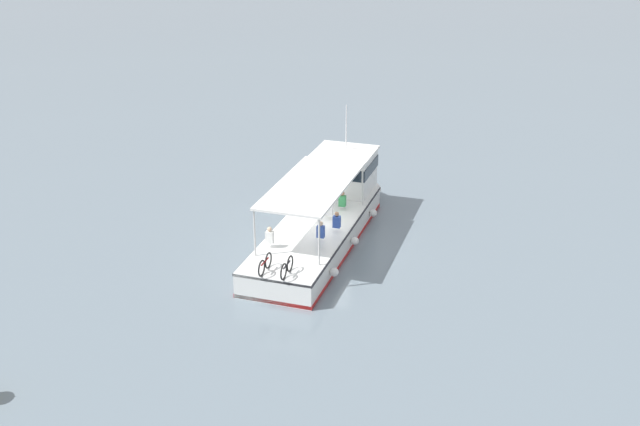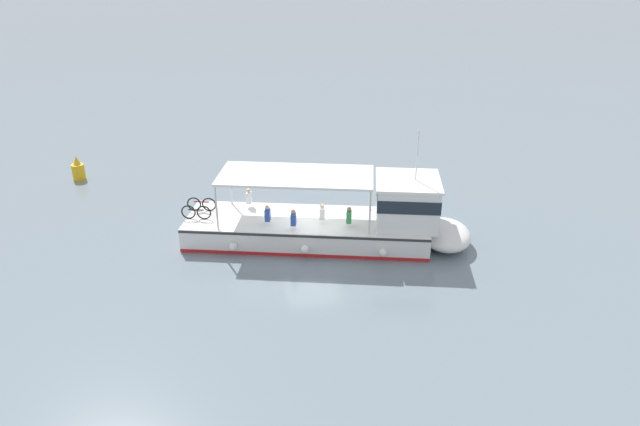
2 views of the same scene
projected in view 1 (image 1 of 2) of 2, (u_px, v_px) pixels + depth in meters
ground_plane at (324, 245)px, 33.79m from camera, size 400.00×400.00×0.00m
ferry_main at (327, 212)px, 34.68m from camera, size 6.08×13.07×5.32m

